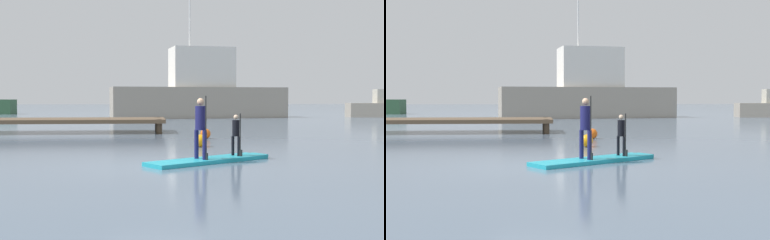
# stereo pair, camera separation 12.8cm
# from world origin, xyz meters

# --- Properties ---
(ground_plane) EXTENTS (240.00, 240.00, 0.00)m
(ground_plane) POSITION_xyz_m (0.00, 0.00, 0.00)
(ground_plane) COLOR slate
(paddleboard_near) EXTENTS (3.47, 2.64, 0.10)m
(paddleboard_near) POSITION_xyz_m (1.35, 0.62, 0.05)
(paddleboard_near) COLOR #1E9EB2
(paddleboard_near) RESTS_ON ground
(paddler_adult) EXTENTS (0.38, 0.43, 1.60)m
(paddler_adult) POSITION_xyz_m (1.07, 0.43, 0.99)
(paddler_adult) COLOR #19194C
(paddler_adult) RESTS_ON paddleboard_near
(paddler_child_solo) EXTENTS (0.28, 0.34, 1.14)m
(paddler_child_solo) POSITION_xyz_m (2.10, 1.11, 0.72)
(paddler_child_solo) COLOR black
(paddler_child_solo) RESTS_ON paddleboard_near
(fishing_boat_white_large) EXTENTS (14.76, 5.70, 13.06)m
(fishing_boat_white_large) POSITION_xyz_m (4.18, 29.48, 2.04)
(fishing_boat_white_large) COLOR #9E9384
(fishing_boat_white_large) RESTS_ON ground
(floating_dock) EXTENTS (11.16, 3.06, 0.67)m
(floating_dock) POSITION_xyz_m (-4.97, 12.16, 0.57)
(floating_dock) COLOR brown
(floating_dock) RESTS_ON ground
(mooring_buoy_near) EXTENTS (0.42, 0.42, 0.42)m
(mooring_buoy_near) POSITION_xyz_m (1.53, 4.63, 0.21)
(mooring_buoy_near) COLOR orange
(mooring_buoy_near) RESTS_ON ground
(mooring_buoy_mid) EXTENTS (0.42, 0.42, 0.42)m
(mooring_buoy_mid) POSITION_xyz_m (2.10, 7.94, 0.21)
(mooring_buoy_mid) COLOR orange
(mooring_buoy_mid) RESTS_ON ground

